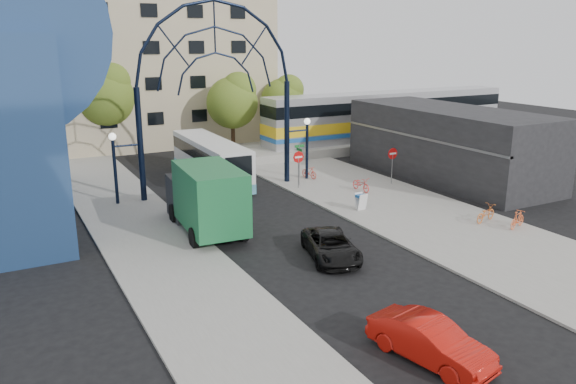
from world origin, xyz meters
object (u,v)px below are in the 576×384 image
stop_sign (298,160)px  tree_north_b (106,93)px  red_sedan (430,341)px  bike_far_a (486,213)px  city_bus (211,160)px  bike_far_b (517,219)px  train_car (389,115)px  bike_near_a (361,184)px  bike_near_b (309,172)px  sandwich_board (361,199)px  green_truck (205,198)px  do_not_enter_sign (393,157)px  street_name_sign (299,156)px  tree_north_a (234,100)px  gateway_arch (216,58)px  tree_north_c (284,98)px  black_suv (331,246)px

stop_sign → tree_north_b: 20.18m
red_sedan → bike_far_a: 14.87m
city_bus → bike_far_b: 20.47m
train_car → bike_near_a: size_ratio=14.40×
bike_near_b → tree_north_b: bearing=110.6°
sandwich_board → green_truck: bearing=173.2°
stop_sign → train_car: train_car is taller
train_car → bike_far_a: 23.24m
do_not_enter_sign → tree_north_b: size_ratio=0.31×
street_name_sign → do_not_enter_sign: bearing=-24.2°
street_name_sign → bike_near_b: bearing=41.3°
sandwich_board → red_sedan: 15.62m
train_car → street_name_sign: bearing=-147.6°
tree_north_a → red_sedan: bearing=-102.9°
gateway_arch → bike_near_b: (6.79, 0.00, -7.99)m
stop_sign → tree_north_b: size_ratio=0.31×
tree_north_b → gateway_arch: bearing=-76.3°
green_truck → gateway_arch: bearing=67.1°
gateway_arch → tree_north_c: gateway_arch is taller
black_suv → red_sedan: 8.82m
tree_north_b → green_truck: size_ratio=1.09×
gateway_arch → do_not_enter_sign: bearing=-20.0°
tree_north_a → tree_north_b: size_ratio=0.88×
gateway_arch → city_bus: (0.54, 3.03, -7.03)m
tree_north_a → gateway_arch: bearing=-117.2°
do_not_enter_sign → train_car: size_ratio=0.10×
street_name_sign → city_bus: bearing=136.5°
green_truck → bike_far_a: 15.14m
city_bus → bike_near_a: 10.73m
stop_sign → red_sedan: stop_sign is taller
street_name_sign → bike_far_a: 12.77m
red_sedan → sandwich_board: bearing=49.7°
tree_north_a → tree_north_b: 10.79m
tree_north_c → bike_near_b: (-5.33, -13.93, -3.71)m
bike_near_b → gateway_arch: bearing=166.8°
tree_north_c → black_suv: 29.90m
tree_north_a → bike_near_b: 12.61m
bike_near_a → bike_far_a: bearing=-75.5°
bike_far_b → tree_north_c: bearing=-19.3°
bike_far_b → tree_north_a: bearing=-6.6°
red_sedan → tree_north_c: bearing=56.2°
sandwich_board → bike_far_a: (4.72, -4.98, -0.16)m
tree_north_a → bike_far_a: bearing=-80.4°
sandwich_board → train_car: train_car is taller
do_not_enter_sign → city_bus: city_bus is taller
bike_near_a → green_truck: bearing=-169.0°
train_car → bike_near_a: train_car is taller
do_not_enter_sign → bike_far_b: size_ratio=1.61×
tree_north_b → tree_north_c: tree_north_b is taller
tree_north_c → red_sedan: tree_north_c is taller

